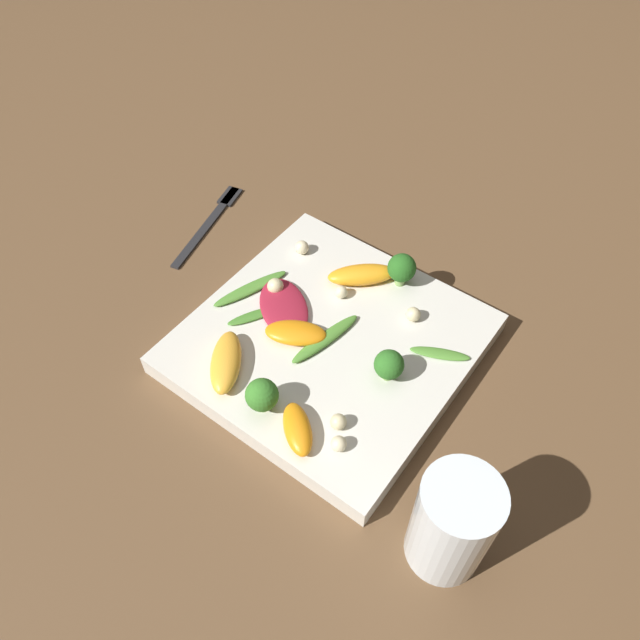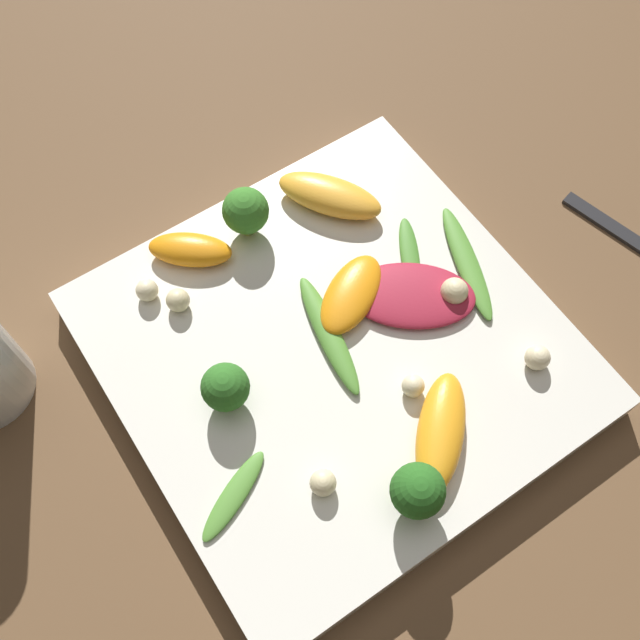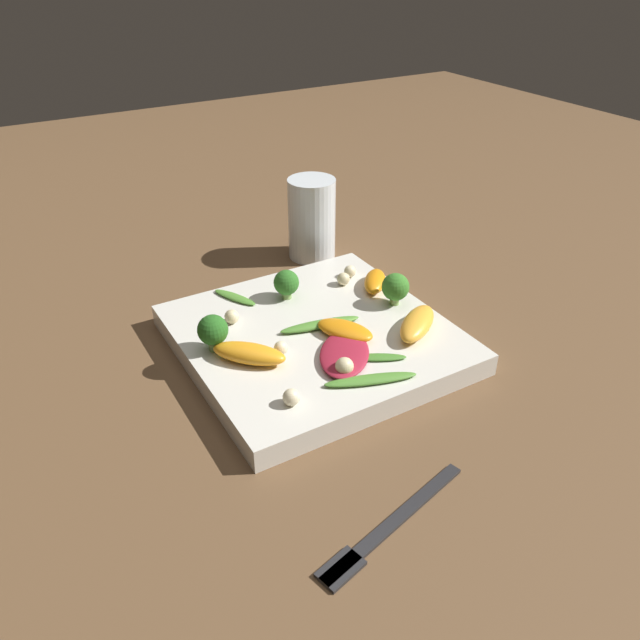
{
  "view_description": "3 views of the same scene",
  "coord_description": "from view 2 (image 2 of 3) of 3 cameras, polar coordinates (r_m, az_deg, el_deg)",
  "views": [
    {
      "loc": [
        0.33,
        0.24,
        0.56
      ],
      "look_at": [
        0.0,
        -0.01,
        0.05
      ],
      "focal_mm": 35.0,
      "sensor_mm": 36.0,
      "label": 1
    },
    {
      "loc": [
        -0.17,
        0.12,
        0.48
      ],
      "look_at": [
        0.01,
        0.0,
        0.04
      ],
      "focal_mm": 42.0,
      "sensor_mm": 36.0,
      "label": 2
    },
    {
      "loc": [
        -0.29,
        -0.51,
        0.41
      ],
      "look_at": [
        0.01,
        0.01,
        0.03
      ],
      "focal_mm": 35.0,
      "sensor_mm": 36.0,
      "label": 3
    }
  ],
  "objects": [
    {
      "name": "ground_plane",
      "position": [
        0.52,
        1.09,
        -3.09
      ],
      "size": [
        2.4,
        2.4,
        0.0
      ],
      "primitive_type": "plane",
      "color": "brown"
    },
    {
      "name": "plate",
      "position": [
        0.51,
        1.11,
        -2.51
      ],
      "size": [
        0.28,
        0.28,
        0.03
      ],
      "color": "silver",
      "rests_on": "ground_plane"
    },
    {
      "name": "radicchio_leaf_0",
      "position": [
        0.51,
        6.77,
        2.11
      ],
      "size": [
        0.09,
        0.1,
        0.01
      ],
      "color": "maroon",
      "rests_on": "plate"
    },
    {
      "name": "orange_segment_0",
      "position": [
        0.53,
        -9.86,
        5.3
      ],
      "size": [
        0.06,
        0.06,
        0.02
      ],
      "color": "orange",
      "rests_on": "plate"
    },
    {
      "name": "orange_segment_1",
      "position": [
        0.55,
        0.74,
        9.47
      ],
      "size": [
        0.08,
        0.07,
        0.02
      ],
      "color": "#FCAD33",
      "rests_on": "plate"
    },
    {
      "name": "orange_segment_2",
      "position": [
        0.51,
        2.39,
        1.97
      ],
      "size": [
        0.06,
        0.07,
        0.01
      ],
      "color": "orange",
      "rests_on": "plate"
    },
    {
      "name": "orange_segment_3",
      "position": [
        0.47,
        9.18,
        -8.4
      ],
      "size": [
        0.08,
        0.08,
        0.02
      ],
      "color": "orange",
      "rests_on": "plate"
    },
    {
      "name": "broccoli_floret_0",
      "position": [
        0.47,
        -7.22,
        -5.13
      ],
      "size": [
        0.03,
        0.03,
        0.04
      ],
      "color": "#84AD5B",
      "rests_on": "plate"
    },
    {
      "name": "broccoli_floret_1",
      "position": [
        0.53,
        -6.0,
        8.08
      ],
      "size": [
        0.03,
        0.03,
        0.04
      ],
      "color": "#7A9E51",
      "rests_on": "plate"
    },
    {
      "name": "broccoli_floret_2",
      "position": [
        0.44,
        7.44,
        -12.81
      ],
      "size": [
        0.03,
        0.03,
        0.04
      ],
      "color": "#84AD5B",
      "rests_on": "plate"
    },
    {
      "name": "arugula_sprig_0",
      "position": [
        0.53,
        11.02,
        4.45
      ],
      "size": [
        0.09,
        0.05,
        0.01
      ],
      "color": "#518E33",
      "rests_on": "plate"
    },
    {
      "name": "arugula_sprig_1",
      "position": [
        0.53,
        6.84,
        5.03
      ],
      "size": [
        0.06,
        0.04,
        0.0
      ],
      "color": "#47842D",
      "rests_on": "plate"
    },
    {
      "name": "arugula_sprig_2",
      "position": [
        0.5,
        0.26,
        -1.33
      ],
      "size": [
        0.09,
        0.03,
        0.01
      ],
      "color": "#518E33",
      "rests_on": "plate"
    },
    {
      "name": "arugula_sprig_3",
      "position": [
        0.47,
        -6.59,
        -13.15
      ],
      "size": [
        0.04,
        0.06,
        0.0
      ],
      "color": "#518E33",
      "rests_on": "plate"
    },
    {
      "name": "macadamia_nut_0",
      "position": [
        0.52,
        -13.05,
        2.23
      ],
      "size": [
        0.02,
        0.02,
        0.02
      ],
      "color": "beige",
      "rests_on": "plate"
    },
    {
      "name": "macadamia_nut_1",
      "position": [
        0.46,
        0.23,
        -12.3
      ],
      "size": [
        0.02,
        0.02,
        0.02
      ],
      "color": "beige",
      "rests_on": "plate"
    },
    {
      "name": "macadamia_nut_2",
      "position": [
        0.48,
        7.11,
        -5.0
      ],
      "size": [
        0.01,
        0.01,
        0.01
      ],
      "color": "beige",
      "rests_on": "plate"
    },
    {
      "name": "macadamia_nut_3",
      "position": [
        0.51,
        -10.77,
        1.49
      ],
      "size": [
        0.02,
        0.02,
        0.02
      ],
      "color": "beige",
      "rests_on": "plate"
    },
    {
      "name": "macadamia_nut_4",
      "position": [
        0.51,
        10.2,
        2.17
      ],
      "size": [
        0.02,
        0.02,
        0.02
      ],
      "color": "beige",
      "rests_on": "plate"
    },
    {
      "name": "macadamia_nut_5",
      "position": [
        0.5,
        16.24,
        -2.77
      ],
      "size": [
        0.02,
        0.02,
        0.02
      ],
      "color": "beige",
      "rests_on": "plate"
    }
  ]
}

